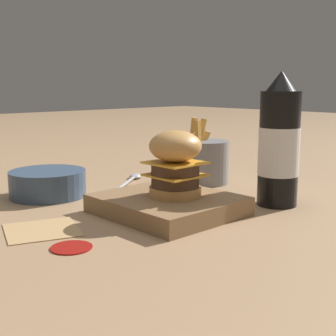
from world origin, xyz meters
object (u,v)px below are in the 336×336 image
fries_basket (205,161)px  burger (175,163)px  ketchup_bottle (279,146)px  spoon (133,178)px  serving_board (168,205)px  side_bowl (48,183)px

fries_basket → burger: bearing=121.3°
burger → ketchup_bottle: size_ratio=0.46×
ketchup_bottle → fries_basket: bearing=-12.4°
ketchup_bottle → spoon: (0.37, 0.06, -0.11)m
serving_board → fries_basket: (0.13, -0.24, 0.03)m
ketchup_bottle → side_bowl: size_ratio=1.63×
ketchup_bottle → fries_basket: 0.24m
ketchup_bottle → side_bowl: bearing=38.2°
burger → ketchup_bottle: 0.20m
fries_basket → spoon: 0.18m
burger → side_bowl: 0.30m
burger → fries_basket: fries_basket is taller
burger → ketchup_bottle: (-0.09, -0.18, 0.02)m
burger → fries_basket: bearing=-58.7°
fries_basket → side_bowl: fries_basket is taller
serving_board → spoon: (0.27, -0.14, -0.01)m
serving_board → ketchup_bottle: bearing=-116.5°
side_bowl → spoon: (0.01, -0.23, -0.02)m
fries_basket → spoon: (0.13, 0.11, -0.04)m
serving_board → fries_basket: size_ratio=1.49×
spoon → ketchup_bottle: bearing=-117.4°
ketchup_bottle → serving_board: bearing=63.5°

